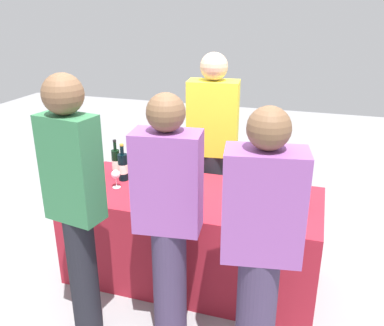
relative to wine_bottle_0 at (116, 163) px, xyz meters
name	(u,v)px	position (x,y,z in m)	size (l,w,h in m)	color
ground_plane	(192,275)	(0.71, -0.14, -0.87)	(12.00, 12.00, 0.00)	gray
tasting_table	(192,236)	(0.71, -0.14, -0.49)	(1.95, 0.83, 0.75)	maroon
wine_bottle_0	(116,163)	(0.00, 0.00, 0.00)	(0.07, 0.07, 0.32)	black
wine_bottle_1	(123,167)	(0.09, -0.06, 0.00)	(0.08, 0.08, 0.31)	black
wine_bottle_2	(146,164)	(0.25, 0.05, 0.00)	(0.07, 0.07, 0.33)	black
wine_bottle_3	(180,172)	(0.58, -0.03, 0.00)	(0.07, 0.07, 0.32)	black
wine_bottle_4	(278,185)	(1.34, -0.04, -0.01)	(0.07, 0.07, 0.32)	black
wine_bottle_5	(291,181)	(1.43, 0.05, 0.00)	(0.07, 0.07, 0.32)	black
wine_glass_0	(116,175)	(0.11, -0.21, -0.01)	(0.07, 0.07, 0.15)	silver
wine_glass_1	(134,183)	(0.29, -0.27, -0.03)	(0.07, 0.07, 0.13)	silver
wine_glass_2	(147,183)	(0.39, -0.27, -0.02)	(0.06, 0.06, 0.13)	silver
wine_glass_3	(163,190)	(0.56, -0.35, -0.02)	(0.07, 0.07, 0.14)	silver
wine_glass_4	(182,184)	(0.65, -0.21, -0.02)	(0.06, 0.06, 0.13)	silver
wine_glass_5	(194,189)	(0.76, -0.27, -0.02)	(0.07, 0.07, 0.14)	silver
ice_bucket	(290,198)	(1.44, -0.18, -0.03)	(0.22, 0.22, 0.17)	silver
server_pouring	(213,145)	(0.70, 0.49, 0.07)	(0.46, 0.29, 1.74)	black
guest_0	(75,200)	(0.21, -0.92, 0.12)	(0.37, 0.24, 1.76)	black
guest_1	(168,216)	(0.76, -0.79, 0.03)	(0.42, 0.27, 1.66)	#3F3351
guest_2	(261,244)	(1.35, -0.92, 0.02)	(0.45, 0.30, 1.66)	#3F3351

